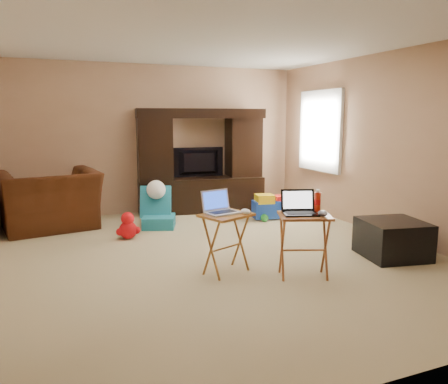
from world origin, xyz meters
name	(u,v)px	position (x,y,z in m)	size (l,w,h in m)	color
floor	(218,255)	(0.00, 0.00, 0.00)	(5.50, 5.50, 0.00)	tan
ceiling	(217,36)	(0.00, 0.00, 2.50)	(5.50, 5.50, 0.00)	silver
wall_back	(159,139)	(0.00, 2.75, 1.25)	(5.00, 5.00, 0.00)	tan
wall_front	(394,184)	(0.00, -2.75, 1.25)	(5.00, 5.00, 0.00)	tan
wall_right	(388,145)	(2.50, 0.00, 1.25)	(5.50, 5.50, 0.00)	tan
window_pane	(321,131)	(2.48, 1.55, 1.40)	(1.20, 1.20, 0.00)	white
window_frame	(320,131)	(2.46, 1.55, 1.40)	(0.06, 1.14, 1.34)	white
entertainment_center	(201,161)	(0.66, 2.45, 0.88)	(2.16, 0.54, 1.77)	black
television	(199,162)	(0.66, 2.53, 0.85)	(0.90, 0.12, 0.52)	black
recliner	(50,200)	(-1.81, 2.12, 0.43)	(1.32, 1.16, 0.86)	#44200E
child_rocker	(159,207)	(-0.32, 1.59, 0.31)	(0.46, 0.53, 0.62)	teal
plush_toy	(128,225)	(-0.85, 1.14, 0.19)	(0.34, 0.28, 0.37)	red
push_toy	(270,206)	(1.49, 1.47, 0.21)	(0.55, 0.39, 0.41)	blue
ottoman	(393,239)	(1.88, -0.82, 0.22)	(0.68, 0.68, 0.43)	black
tray_table_left	(226,244)	(-0.13, -0.57, 0.32)	(0.49, 0.39, 0.64)	#A86D28
tray_table_right	(304,246)	(0.56, -0.99, 0.33)	(0.51, 0.40, 0.66)	#A16027
laptop_left	(222,202)	(-0.16, -0.54, 0.76)	(0.33, 0.27, 0.24)	silver
laptop_right	(301,203)	(0.52, -0.97, 0.78)	(0.34, 0.28, 0.24)	black
mouse_left	(246,211)	(0.06, -0.64, 0.66)	(0.08, 0.13, 0.05)	white
mouse_right	(323,213)	(0.69, -1.11, 0.68)	(0.08, 0.13, 0.05)	#444449
water_bottle	(317,202)	(0.76, -0.91, 0.76)	(0.06, 0.06, 0.20)	red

